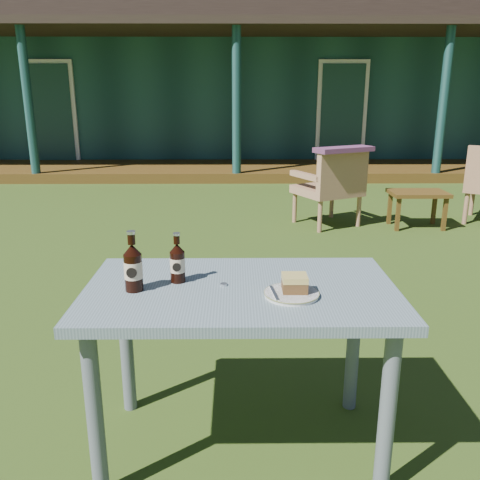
{
  "coord_description": "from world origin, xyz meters",
  "views": [
    {
      "loc": [
        -0.02,
        -3.42,
        1.45
      ],
      "look_at": [
        0.0,
        -1.3,
        0.82
      ],
      "focal_mm": 38.0,
      "sensor_mm": 36.0,
      "label": 1
    }
  ],
  "objects_px": {
    "plate": "(292,294)",
    "cafe_table": "(241,311)",
    "side_table": "(418,197)",
    "cola_bottle_near": "(177,262)",
    "cake_slice": "(295,283)",
    "cola_bottle_far": "(133,267)",
    "armchair_left": "(332,184)"
  },
  "relations": [
    {
      "from": "armchair_left",
      "to": "cake_slice",
      "type": "bearing_deg",
      "value": -102.68
    },
    {
      "from": "cafe_table",
      "to": "armchair_left",
      "type": "xyz_separation_m",
      "value": [
        1.03,
        3.63,
        -0.15
      ]
    },
    {
      "from": "cake_slice",
      "to": "side_table",
      "type": "distance_m",
      "value": 4.07
    },
    {
      "from": "plate",
      "to": "cake_slice",
      "type": "height_order",
      "value": "cake_slice"
    },
    {
      "from": "cake_slice",
      "to": "armchair_left",
      "type": "xyz_separation_m",
      "value": [
        0.83,
        3.71,
        -0.3
      ]
    },
    {
      "from": "plate",
      "to": "cola_bottle_far",
      "type": "relative_size",
      "value": 0.88
    },
    {
      "from": "cake_slice",
      "to": "cafe_table",
      "type": "bearing_deg",
      "value": 158.89
    },
    {
      "from": "cake_slice",
      "to": "side_table",
      "type": "bearing_deg",
      "value": 64.18
    },
    {
      "from": "cafe_table",
      "to": "cola_bottle_far",
      "type": "relative_size",
      "value": 5.16
    },
    {
      "from": "cola_bottle_far",
      "to": "side_table",
      "type": "relative_size",
      "value": 0.39
    },
    {
      "from": "plate",
      "to": "cola_bottle_far",
      "type": "distance_m",
      "value": 0.6
    },
    {
      "from": "cake_slice",
      "to": "cola_bottle_far",
      "type": "xyz_separation_m",
      "value": [
        -0.6,
        0.05,
        0.05
      ]
    },
    {
      "from": "cake_slice",
      "to": "cola_bottle_far",
      "type": "bearing_deg",
      "value": 175.58
    },
    {
      "from": "cola_bottle_near",
      "to": "cola_bottle_far",
      "type": "distance_m",
      "value": 0.18
    },
    {
      "from": "plate",
      "to": "side_table",
      "type": "relative_size",
      "value": 0.34
    },
    {
      "from": "cola_bottle_near",
      "to": "side_table",
      "type": "distance_m",
      "value": 4.17
    },
    {
      "from": "cola_bottle_far",
      "to": "armchair_left",
      "type": "bearing_deg",
      "value": 68.6
    },
    {
      "from": "cafe_table",
      "to": "cake_slice",
      "type": "height_order",
      "value": "cake_slice"
    },
    {
      "from": "plate",
      "to": "armchair_left",
      "type": "bearing_deg",
      "value": 77.19
    },
    {
      "from": "cafe_table",
      "to": "cola_bottle_near",
      "type": "relative_size",
      "value": 6.0
    },
    {
      "from": "cola_bottle_far",
      "to": "side_table",
      "type": "bearing_deg",
      "value": 56.69
    },
    {
      "from": "cake_slice",
      "to": "cola_bottle_near",
      "type": "relative_size",
      "value": 0.46
    },
    {
      "from": "plate",
      "to": "cafe_table",
      "type": "bearing_deg",
      "value": 154.03
    },
    {
      "from": "plate",
      "to": "cola_bottle_near",
      "type": "bearing_deg",
      "value": 160.96
    },
    {
      "from": "cafe_table",
      "to": "side_table",
      "type": "bearing_deg",
      "value": 61.21
    },
    {
      "from": "cola_bottle_near",
      "to": "side_table",
      "type": "xyz_separation_m",
      "value": [
        2.21,
        3.51,
        -0.46
      ]
    },
    {
      "from": "cake_slice",
      "to": "cola_bottle_near",
      "type": "distance_m",
      "value": 0.47
    },
    {
      "from": "plate",
      "to": "cake_slice",
      "type": "distance_m",
      "value": 0.04
    },
    {
      "from": "cola_bottle_near",
      "to": "cola_bottle_far",
      "type": "xyz_separation_m",
      "value": [
        -0.16,
        -0.09,
        0.01
      ]
    },
    {
      "from": "cafe_table",
      "to": "side_table",
      "type": "distance_m",
      "value": 4.08
    },
    {
      "from": "cafe_table",
      "to": "cake_slice",
      "type": "distance_m",
      "value": 0.26
    },
    {
      "from": "side_table",
      "to": "cola_bottle_near",
      "type": "bearing_deg",
      "value": -122.18
    }
  ]
}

